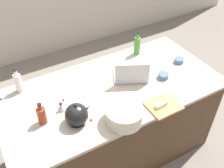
{
  "coord_description": "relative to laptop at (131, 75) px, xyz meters",
  "views": [
    {
      "loc": [
        -0.86,
        -1.51,
        2.42
      ],
      "look_at": [
        0.0,
        0.0,
        0.95
      ],
      "focal_mm": 41.61,
      "sensor_mm": 36.0,
      "label": 1
    }
  ],
  "objects": [
    {
      "name": "bottle_vinegar",
      "position": [
        -0.93,
        0.34,
        0.05
      ],
      "size": [
        0.06,
        0.06,
        0.23
      ],
      "color": "white",
      "rests_on": "island_counter"
    },
    {
      "name": "candy_3",
      "position": [
        -0.65,
        0.04,
        -0.04
      ],
      "size": [
        0.02,
        0.02,
        0.02
      ],
      "primitive_type": "sphere",
      "color": "red",
      "rests_on": "island_counter"
    },
    {
      "name": "bottle_soy",
      "position": [
        -0.87,
        -0.11,
        0.03
      ],
      "size": [
        0.07,
        0.07,
        0.2
      ],
      "color": "maroon",
      "rests_on": "island_counter"
    },
    {
      "name": "bottle_olive",
      "position": [
        0.29,
        0.33,
        0.06
      ],
      "size": [
        0.06,
        0.06,
        0.25
      ],
      "color": "#4C8C38",
      "rests_on": "island_counter"
    },
    {
      "name": "ramekin_medium",
      "position": [
        0.27,
        -0.13,
        -0.02
      ],
      "size": [
        0.1,
        0.1,
        0.05
      ],
      "primitive_type": "cylinder",
      "color": "slate",
      "rests_on": "island_counter"
    },
    {
      "name": "mixing_bowl_large",
      "position": [
        -0.32,
        -0.41,
        0.02
      ],
      "size": [
        0.3,
        0.3,
        0.13
      ],
      "color": "beige",
      "rests_on": "island_counter"
    },
    {
      "name": "laptop",
      "position": [
        0.0,
        0.0,
        0.0
      ],
      "size": [
        0.38,
        0.34,
        0.22
      ],
      "color": "#B7B7BC",
      "rests_on": "island_counter"
    },
    {
      "name": "candy_2",
      "position": [
        -1.1,
        0.31,
        -0.04
      ],
      "size": [
        0.02,
        0.02,
        0.02
      ],
      "primitive_type": "sphere",
      "color": "blue",
      "rests_on": "island_counter"
    },
    {
      "name": "kitchen_timer",
      "position": [
        -0.7,
        -0.06,
        -0.01
      ],
      "size": [
        0.07,
        0.07,
        0.08
      ],
      "color": "#B2B2B7",
      "rests_on": "island_counter"
    },
    {
      "name": "candy_4",
      "position": [
        0.06,
        -0.0,
        -0.04
      ],
      "size": [
        0.01,
        0.01,
        0.01
      ],
      "primitive_type": "sphere",
      "color": "red",
      "rests_on": "island_counter"
    },
    {
      "name": "ground_plane",
      "position": [
        -0.21,
        -0.03,
        -0.95
      ],
      "size": [
        12.0,
        12.0,
        0.0
      ],
      "primitive_type": "plane",
      "color": "slate"
    },
    {
      "name": "kettle",
      "position": [
        -0.64,
        -0.24,
        0.03
      ],
      "size": [
        0.21,
        0.18,
        0.2
      ],
      "color": "black",
      "rests_on": "island_counter"
    },
    {
      "name": "candy_1",
      "position": [
        -0.3,
        -0.38,
        -0.04
      ],
      "size": [
        0.02,
        0.02,
        0.02
      ],
      "primitive_type": "sphere",
      "color": "orange",
      "rests_on": "island_counter"
    },
    {
      "name": "ramekin_small",
      "position": [
        0.56,
        -0.01,
        -0.02
      ],
      "size": [
        0.09,
        0.09,
        0.05
      ],
      "primitive_type": "cylinder",
      "color": "slate",
      "rests_on": "island_counter"
    },
    {
      "name": "butter_stick_left",
      "position": [
        0.01,
        -0.44,
        -0.01
      ],
      "size": [
        0.11,
        0.04,
        0.04
      ],
      "primitive_type": "cube",
      "rotation": [
        0.0,
        0.0,
        0.04
      ],
      "color": "#F4E58C",
      "rests_on": "cutting_board"
    },
    {
      "name": "island_counter",
      "position": [
        -0.21,
        -0.03,
        -0.5
      ],
      "size": [
        1.99,
        0.96,
        0.9
      ],
      "color": "#4C331E",
      "rests_on": "ground"
    },
    {
      "name": "candy_0",
      "position": [
        -0.54,
        -0.28,
        -0.04
      ],
      "size": [
        0.02,
        0.02,
        0.02
      ],
      "primitive_type": "sphere",
      "color": "#CC3399",
      "rests_on": "island_counter"
    },
    {
      "name": "cutting_board",
      "position": [
        0.04,
        -0.44,
        -0.04
      ],
      "size": [
        0.26,
        0.22,
        0.02
      ],
      "primitive_type": "cube",
      "color": "#AD7F4C",
      "rests_on": "island_counter"
    }
  ]
}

